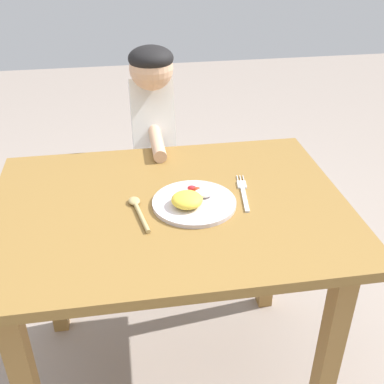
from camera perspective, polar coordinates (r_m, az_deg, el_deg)
ground_plane at (r=1.90m, az=-2.10°, el=-20.58°), size 8.00×8.00×0.00m
dining_table at (r=1.46m, az=-2.56°, el=-5.32°), size 1.05×0.77×0.74m
plate at (r=1.38m, az=0.09°, el=-1.13°), size 0.25×0.25×0.05m
fork at (r=1.45m, az=6.17°, el=-0.03°), size 0.05×0.21×0.01m
spoon at (r=1.37m, az=-6.51°, el=-2.04°), size 0.06×0.18×0.02m
person at (r=1.95m, az=-4.40°, el=3.63°), size 0.17×0.41×1.08m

